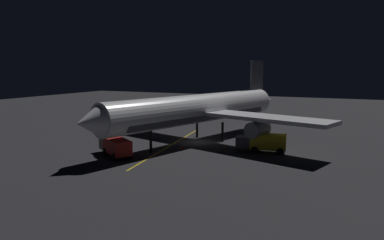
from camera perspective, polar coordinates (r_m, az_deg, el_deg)
name	(u,v)px	position (r m, az deg, el deg)	size (l,w,h in m)	color
ground_plane	(198,143)	(54.11, 0.90, -3.51)	(180.00, 180.00, 0.20)	#29292D
apron_guide_stripe	(170,146)	(51.65, -3.42, -3.96)	(0.24, 26.34, 0.01)	gold
airliner	(201,110)	(53.82, 1.34, 1.62)	(37.89, 39.97, 11.96)	white
baggage_truck	(115,147)	(46.43, -11.69, -4.02)	(6.46, 5.23, 2.20)	maroon
catering_truck	(263,143)	(48.33, 10.86, -3.46)	(6.51, 3.12, 2.33)	gold
ground_crew_worker	(121,151)	(45.15, -10.90, -4.71)	(0.40, 0.40, 1.74)	black
traffic_cone_near_left	(225,146)	(50.10, 5.13, -4.07)	(0.50, 0.50, 0.55)	#EA590F
traffic_cone_near_right	(182,148)	(49.24, -1.50, -4.25)	(0.50, 0.50, 0.55)	#EA590F
traffic_cone_under_wing	(130,154)	(46.37, -9.57, -5.15)	(0.50, 0.50, 0.55)	#EA590F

